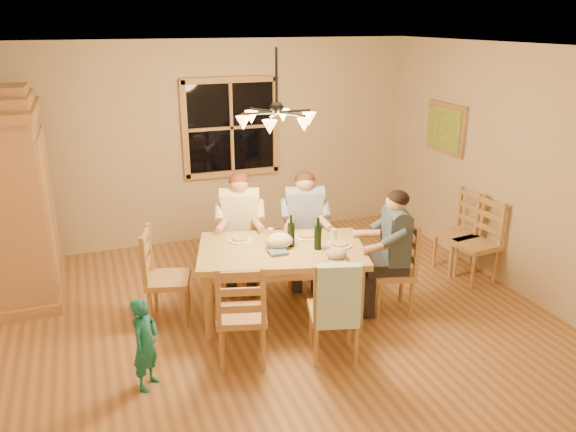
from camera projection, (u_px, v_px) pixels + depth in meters
name	position (u px, v px, depth m)	size (l,w,h in m)	color
floor	(278.00, 318.00, 5.81)	(5.50, 5.50, 0.00)	brown
ceiling	(276.00, 47.00, 4.92)	(5.50, 5.00, 0.02)	white
wall_back	(217.00, 143.00, 7.58)	(5.50, 0.02, 2.70)	tan
wall_right	(510.00, 169.00, 6.26)	(0.02, 5.00, 2.70)	tan
window	(231.00, 128.00, 7.55)	(1.30, 0.06, 1.30)	black
painting	(445.00, 128.00, 7.23)	(0.06, 0.78, 0.64)	#996C42
chandelier	(277.00, 118.00, 5.12)	(0.77, 0.68, 0.71)	black
armoire	(19.00, 203.00, 6.04)	(0.66, 1.40, 2.30)	#996C42
dining_table	(282.00, 257.00, 5.67)	(1.86, 1.41, 0.76)	tan
chair_far_left	(241.00, 260.00, 6.49)	(0.54, 0.52, 0.99)	#A77649
chair_far_right	(304.00, 257.00, 6.54)	(0.54, 0.52, 0.99)	#A77649
chair_near_left	(242.00, 330.00, 5.02)	(0.54, 0.52, 0.99)	#A77649
chair_near_right	(333.00, 326.00, 5.08)	(0.54, 0.52, 0.99)	#A77649
chair_end_left	(169.00, 293.00, 5.69)	(0.52, 0.54, 0.99)	#A77649
chair_end_right	(391.00, 285.00, 5.88)	(0.52, 0.54, 0.99)	#A77649
adult_woman	(240.00, 216.00, 6.31)	(0.48, 0.51, 0.87)	beige
adult_plaid_man	(305.00, 214.00, 6.37)	(0.48, 0.51, 0.87)	#345190
adult_slate_man	(394.00, 237.00, 5.70)	(0.51, 0.48, 0.87)	#394A5B
towel	(338.00, 297.00, 4.77)	(0.38, 0.10, 0.58)	#B6E7F7
wine_bottle_a	(291.00, 231.00, 5.63)	(0.08, 0.08, 0.33)	black
wine_bottle_b	(318.00, 233.00, 5.56)	(0.08, 0.08, 0.33)	black
plate_woman	(240.00, 240.00, 5.81)	(0.26, 0.26, 0.02)	white
plate_plaid	(307.00, 237.00, 5.90)	(0.26, 0.26, 0.02)	white
plate_slate	(339.00, 245.00, 5.68)	(0.26, 0.26, 0.02)	white
wine_glass_a	(271.00, 235.00, 5.78)	(0.06, 0.06, 0.14)	silver
wine_glass_b	(334.00, 236.00, 5.76)	(0.06, 0.06, 0.14)	silver
cap	(337.00, 254.00, 5.36)	(0.20, 0.20, 0.11)	tan
napkin	(278.00, 252.00, 5.48)	(0.18, 0.14, 0.03)	slate
cloth_bundle	(279.00, 241.00, 5.61)	(0.28, 0.22, 0.15)	beige
child	(145.00, 344.00, 4.61)	(0.30, 0.20, 0.81)	#197372
chair_spare_front	(473.00, 257.00, 6.57)	(0.47, 0.49, 0.99)	#A77649
chair_spare_back	(456.00, 246.00, 6.86)	(0.48, 0.50, 0.99)	#A77649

